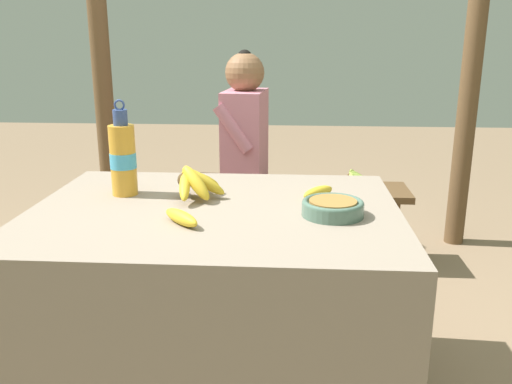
# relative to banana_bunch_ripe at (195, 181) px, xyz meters

# --- Properties ---
(market_counter) EXTENTS (1.16, 0.89, 0.68)m
(market_counter) POSITION_rel_banana_bunch_ripe_xyz_m (0.08, -0.10, -0.40)
(market_counter) COLOR gray
(market_counter) RESTS_ON ground_plane
(banana_bunch_ripe) EXTENTS (0.17, 0.25, 0.13)m
(banana_bunch_ripe) POSITION_rel_banana_bunch_ripe_xyz_m (0.00, 0.00, 0.00)
(banana_bunch_ripe) COLOR #4C381E
(banana_bunch_ripe) RESTS_ON market_counter
(serving_bowl) EXTENTS (0.19, 0.19, 0.05)m
(serving_bowl) POSITION_rel_banana_bunch_ripe_xyz_m (0.44, -0.15, -0.03)
(serving_bowl) COLOR #4C6B5B
(serving_bowl) RESTS_ON market_counter
(water_bottle) EXTENTS (0.09, 0.09, 0.32)m
(water_bottle) POSITION_rel_banana_bunch_ripe_xyz_m (-0.25, 0.03, 0.07)
(water_bottle) COLOR gold
(water_bottle) RESTS_ON market_counter
(loose_banana_front) EXTENTS (0.14, 0.14, 0.04)m
(loose_banana_front) POSITION_rel_banana_bunch_ripe_xyz_m (0.00, -0.26, -0.04)
(loose_banana_front) COLOR gold
(loose_banana_front) RESTS_ON market_counter
(loose_banana_side) EXTENTS (0.12, 0.13, 0.04)m
(loose_banana_side) POSITION_rel_banana_bunch_ripe_xyz_m (0.41, 0.03, -0.04)
(loose_banana_side) COLOR gold
(loose_banana_side) RESTS_ON market_counter
(wooden_bench) EXTENTS (1.38, 0.32, 0.42)m
(wooden_bench) POSITION_rel_banana_bunch_ripe_xyz_m (0.25, 1.10, -0.40)
(wooden_bench) COLOR brown
(wooden_bench) RESTS_ON ground_plane
(seated_vendor) EXTENTS (0.42, 0.40, 1.14)m
(seated_vendor) POSITION_rel_banana_bunch_ripe_xyz_m (0.03, 1.08, -0.09)
(seated_vendor) COLOR #473828
(seated_vendor) RESTS_ON ground_plane
(banana_bunch_green) EXTENTS (0.15, 0.24, 0.12)m
(banana_bunch_green) POSITION_rel_banana_bunch_ripe_xyz_m (0.66, 1.10, -0.27)
(banana_bunch_green) COLOR #4C381E
(banana_bunch_green) RESTS_ON wooden_bench
(support_post_near) EXTENTS (0.11, 0.11, 2.32)m
(support_post_near) POSITION_rel_banana_bunch_ripe_xyz_m (-0.80, 1.46, 0.42)
(support_post_near) COLOR brown
(support_post_near) RESTS_ON ground_plane
(support_post_far) EXTENTS (0.11, 0.11, 2.32)m
(support_post_far) POSITION_rel_banana_bunch_ripe_xyz_m (1.31, 1.46, 0.42)
(support_post_far) COLOR brown
(support_post_far) RESTS_ON ground_plane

